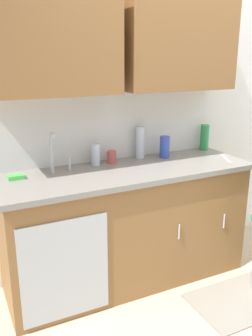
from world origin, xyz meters
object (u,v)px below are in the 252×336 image
object	(u,v)px
bottle_water_tall	(165,147)
sponge	(16,177)
cup_by_sink	(111,157)
bottle_dish_liquid	(205,137)
bottle_soap	(140,142)
knife_on_counter	(226,158)
sink	(64,180)
bottle_water_short	(95,154)

from	to	relation	value
bottle_water_tall	sponge	world-z (taller)	bottle_water_tall
cup_by_sink	bottle_dish_liquid	bearing A→B (deg)	1.57
bottle_soap	bottle_water_tall	distance (m)	0.21
knife_on_counter	sink	bearing A→B (deg)	110.75
bottle_soap	bottle_water_short	distance (m)	0.41
bottle_water_short	knife_on_counter	bearing A→B (deg)	-16.28
bottle_dish_liquid	cup_by_sink	world-z (taller)	bottle_dish_liquid
bottle_water_short	knife_on_counter	world-z (taller)	bottle_water_short
bottle_water_short	knife_on_counter	distance (m)	1.08
bottle_water_tall	cup_by_sink	bearing A→B (deg)	174.37
bottle_soap	knife_on_counter	world-z (taller)	bottle_soap
cup_by_sink	sponge	bearing A→B (deg)	-174.11
sink	cup_by_sink	bearing A→B (deg)	23.43
sink	bottle_water_tall	xyz separation A→B (m)	(0.92, 0.15, 0.10)
bottle_water_short	cup_by_sink	xyz separation A→B (m)	(0.14, 0.00, -0.04)
sponge	sink	bearing A→B (deg)	-21.29
cup_by_sink	knife_on_counter	bearing A→B (deg)	-18.73
bottle_water_tall	cup_by_sink	distance (m)	0.47
bottle_water_short	knife_on_counter	xyz separation A→B (m)	(1.03, -0.30, -0.08)
bottle_dish_liquid	bottle_water_short	size ratio (longest dim) A/B	1.34
bottle_soap	sponge	distance (m)	1.04
sink	knife_on_counter	size ratio (longest dim) A/B	2.08
bottle_water_tall	cup_by_sink	xyz separation A→B (m)	(-0.46, 0.05, -0.04)
bottle_water_short	cup_by_sink	distance (m)	0.14
sink	sponge	world-z (taller)	sink
sponge	bottle_soap	bearing A→B (deg)	5.99
bottle_water_tall	bottle_dish_liquid	bearing A→B (deg)	8.74
bottle_water_short	sponge	size ratio (longest dim) A/B	1.55
bottle_soap	sink	bearing A→B (deg)	-162.66
sink	bottle_water_short	bearing A→B (deg)	31.39
sink	bottle_dish_liquid	world-z (taller)	sink
bottle_dish_liquid	bottle_water_short	world-z (taller)	bottle_dish_liquid
bottle_water_tall	bottle_dish_liquid	distance (m)	0.47
sponge	knife_on_counter	bearing A→B (deg)	-7.80
bottle_dish_liquid	sponge	world-z (taller)	bottle_dish_liquid
sink	sponge	distance (m)	0.33
knife_on_counter	bottle_water_short	bearing A→B (deg)	99.05
bottle_water_short	bottle_soap	bearing A→B (deg)	4.57
bottle_soap	knife_on_counter	distance (m)	0.72
sink	knife_on_counter	xyz separation A→B (m)	(1.35, -0.11, 0.02)
sink	knife_on_counter	distance (m)	1.36
cup_by_sink	bottle_soap	bearing A→B (deg)	6.29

